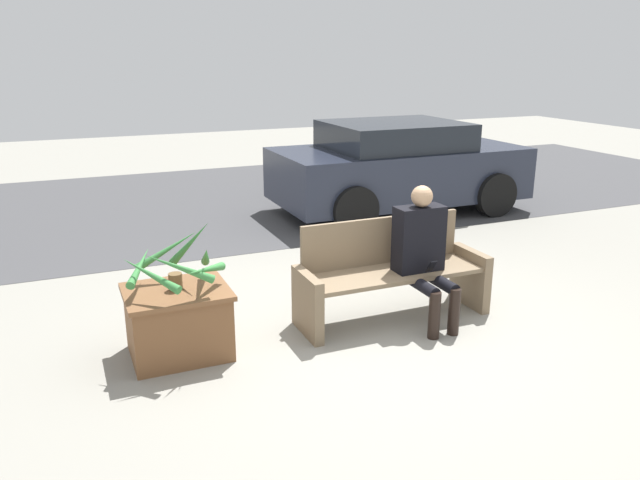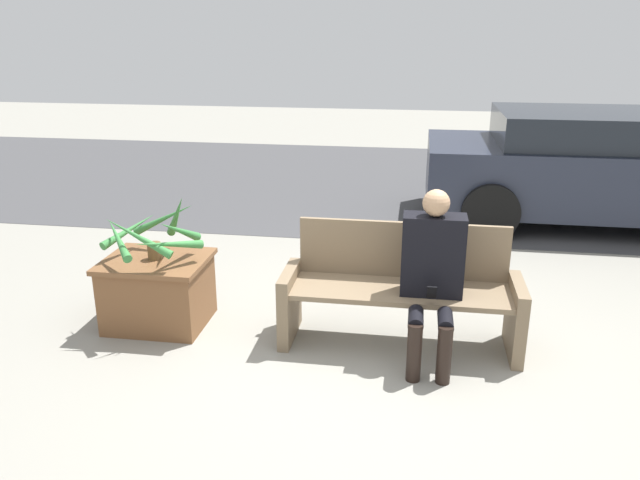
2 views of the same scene
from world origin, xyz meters
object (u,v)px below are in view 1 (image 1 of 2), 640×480
(planter_box, at_px, (178,320))
(potted_plant, at_px, (177,262))
(bench, at_px, (390,273))
(parked_car, at_px, (397,167))
(person_seated, at_px, (423,248))

(planter_box, height_order, potted_plant, potted_plant)
(potted_plant, bearing_deg, planter_box, 130.35)
(potted_plant, bearing_deg, bench, 0.76)
(planter_box, bearing_deg, potted_plant, -49.65)
(planter_box, xyz_separation_m, parked_car, (4.12, 3.58, 0.40))
(potted_plant, relative_size, parked_car, 0.22)
(planter_box, distance_m, parked_car, 5.47)
(planter_box, bearing_deg, person_seated, -4.70)
(bench, relative_size, planter_box, 2.20)
(person_seated, distance_m, potted_plant, 2.21)
(parked_car, bearing_deg, potted_plant, -138.72)
(bench, xyz_separation_m, planter_box, (-2.00, -0.00, -0.13))
(bench, bearing_deg, person_seated, -39.77)
(person_seated, height_order, planter_box, person_seated)
(bench, bearing_deg, potted_plant, -179.24)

